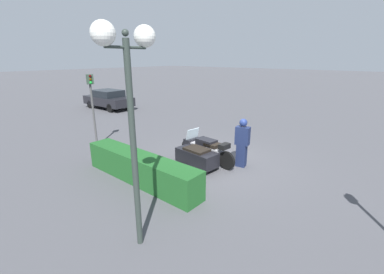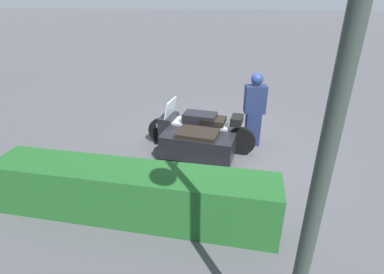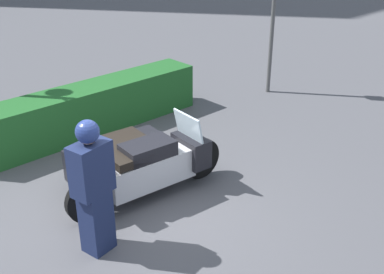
{
  "view_description": "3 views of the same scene",
  "coord_description": "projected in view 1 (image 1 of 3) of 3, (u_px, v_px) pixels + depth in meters",
  "views": [
    {
      "loc": [
        -4.92,
        7.47,
        3.81
      ],
      "look_at": [
        0.99,
        0.39,
        0.93
      ],
      "focal_mm": 24.0,
      "sensor_mm": 36.0,
      "label": 1
    },
    {
      "loc": [
        -0.6,
        6.5,
        3.33
      ],
      "look_at": [
        0.53,
        0.84,
        0.61
      ],
      "focal_mm": 28.0,
      "sensor_mm": 36.0,
      "label": 2
    },
    {
      "loc": [
        -3.2,
        -4.71,
        3.91
      ],
      "look_at": [
        1.52,
        0.38,
        0.58
      ],
      "focal_mm": 45.0,
      "sensor_mm": 36.0,
      "label": 3
    }
  ],
  "objects": [
    {
      "name": "ground_plane",
      "position": [
        219.0,
        163.0,
        9.62
      ],
      "size": [
        160.0,
        160.0,
        0.0
      ],
      "primitive_type": "plane",
      "color": "#4C4C51"
    },
    {
      "name": "police_motorcycle",
      "position": [
        199.0,
        152.0,
        9.42
      ],
      "size": [
        2.6,
        1.47,
        1.16
      ],
      "rotation": [
        0.0,
        0.0,
        -0.09
      ],
      "color": "black",
      "rests_on": "ground"
    },
    {
      "name": "officer_rider",
      "position": [
        242.0,
        142.0,
        9.12
      ],
      "size": [
        0.53,
        0.38,
        1.77
      ],
      "rotation": [
        0.0,
        0.0,
        -1.38
      ],
      "color": "#192347",
      "rests_on": "ground"
    },
    {
      "name": "hedge_bush_curbside",
      "position": [
        140.0,
        168.0,
        8.12
      ],
      "size": [
        4.61,
        0.77,
        0.89
      ],
      "primitive_type": "cube",
      "color": "#1E5623",
      "rests_on": "ground"
    },
    {
      "name": "twin_lamp_post",
      "position": [
        128.0,
        76.0,
        4.48
      ],
      "size": [
        0.4,
        1.23,
        4.37
      ],
      "color": "#2D3833",
      "rests_on": "ground"
    },
    {
      "name": "traffic_light_near",
      "position": [
        92.0,
        100.0,
        10.85
      ],
      "size": [
        0.22,
        0.28,
        3.13
      ],
      "rotation": [
        0.0,
        0.0,
        2.93
      ],
      "color": "#4C4C4C",
      "rests_on": "ground"
    },
    {
      "name": "parked_car_background",
      "position": [
        108.0,
        99.0,
        19.61
      ],
      "size": [
        4.2,
        1.92,
        1.43
      ],
      "rotation": [
        0.0,
        0.0,
        0.04
      ],
      "color": "black",
      "rests_on": "ground"
    }
  ]
}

